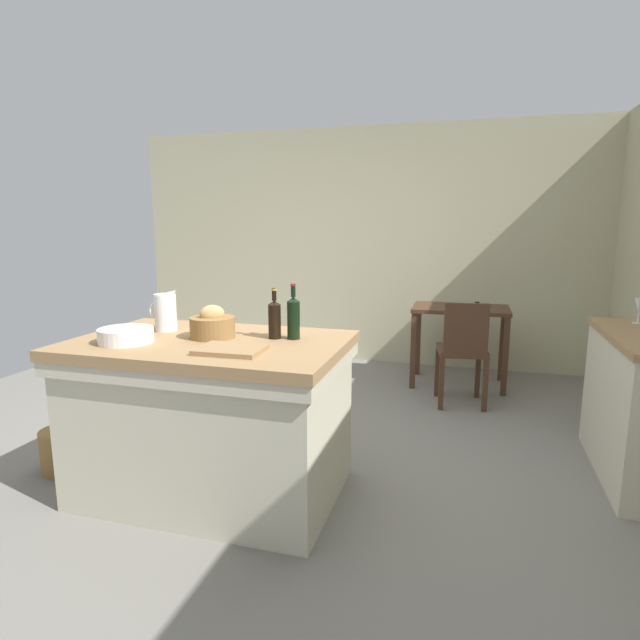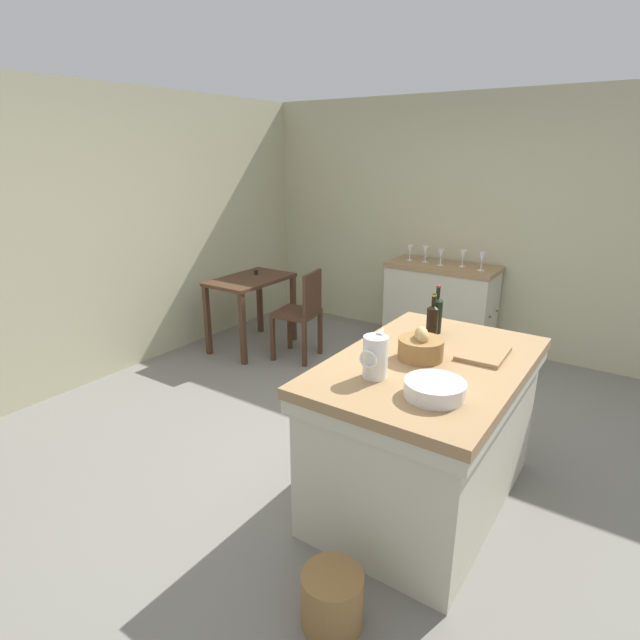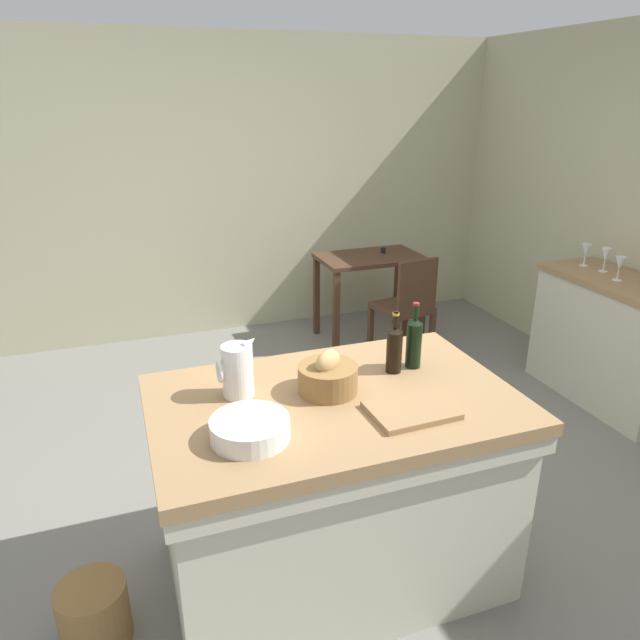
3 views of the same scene
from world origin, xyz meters
name	(u,v)px [view 2 (image 2 of 3)]	position (x,y,z in m)	size (l,w,h in m)	color
ground_plane	(348,448)	(0.00, 0.00, 0.00)	(6.76, 6.76, 0.00)	slate
wall_back	(109,235)	(0.00, 2.60, 1.30)	(5.32, 0.12, 2.60)	#B7B28E
wall_right	(480,225)	(2.60, 0.00, 1.30)	(0.12, 5.20, 2.60)	#B7B28E
island_table	(425,426)	(-0.21, -0.65, 0.49)	(1.52, 0.98, 0.92)	#99754C
side_cabinet	(440,306)	(2.26, 0.24, 0.46)	(0.52, 1.15, 0.91)	#99754C
writing_desk	(251,290)	(1.11, 1.90, 0.64)	(0.91, 0.57, 0.82)	#472D1E
wooden_chair	(302,311)	(1.15, 1.27, 0.51)	(0.46, 0.46, 0.92)	#472D1E
pitcher	(375,357)	(-0.58, -0.49, 1.03)	(0.17, 0.13, 0.27)	white
wash_bowl	(435,389)	(-0.61, -0.84, 0.96)	(0.30, 0.30, 0.08)	white
bread_basket	(421,347)	(-0.21, -0.59, 0.99)	(0.26, 0.26, 0.19)	olive
cutting_board	(483,353)	(0.03, -0.87, 0.93)	(0.33, 0.25, 0.02)	#99754C
wine_bottle_dark	(437,314)	(0.24, -0.49, 1.05)	(0.07, 0.07, 0.31)	black
wine_bottle_amber	(432,320)	(0.13, -0.51, 1.03)	(0.07, 0.07, 0.29)	black
wine_glass_far_left	(482,258)	(2.22, -0.16, 1.04)	(0.07, 0.07, 0.18)	white
wine_glass_left	(463,255)	(2.29, 0.05, 1.03)	(0.07, 0.07, 0.17)	white
wine_glass_middle	(441,254)	(2.21, 0.26, 1.03)	(0.07, 0.07, 0.17)	white
wine_glass_right	(426,251)	(2.28, 0.46, 1.03)	(0.07, 0.07, 0.17)	white
wine_glass_far_right	(410,250)	(2.27, 0.63, 1.02)	(0.07, 0.07, 0.17)	white
wicker_hamper	(332,599)	(-1.26, -0.68, 0.14)	(0.28, 0.28, 0.27)	olive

